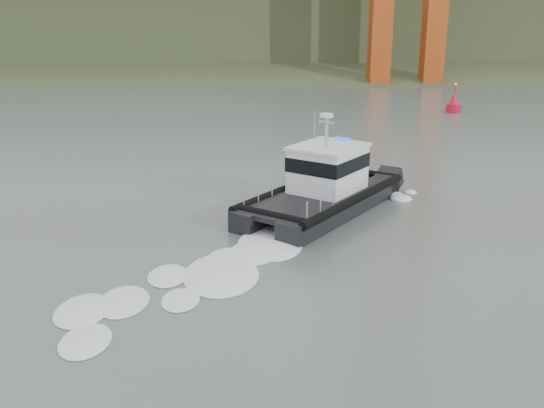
{
  "coord_description": "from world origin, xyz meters",
  "views": [
    {
      "loc": [
        -2.21,
        -16.81,
        10.17
      ],
      "look_at": [
        -1.07,
        8.09,
        2.4
      ],
      "focal_mm": 40.0,
      "sensor_mm": 36.0,
      "label": 1
    }
  ],
  "objects": [
    {
      "name": "ground",
      "position": [
        0.0,
        0.0,
        0.0
      ],
      "size": [
        400.0,
        400.0,
        0.0
      ],
      "primitive_type": "plane",
      "color": "#566763",
      "rests_on": "ground"
    },
    {
      "name": "headlands",
      "position": [
        0.0,
        125.5,
        7.05
      ],
      "size": [
        500.0,
        105.36,
        27.12
      ],
      "color": "#394729",
      "rests_on": "ground"
    },
    {
      "name": "nav_buoy",
      "position": [
        20.72,
        48.59,
        0.89
      ],
      "size": [
        1.63,
        1.63,
        3.4
      ],
      "color": "red",
      "rests_on": "ground"
    },
    {
      "name": "patrol_boat",
      "position": [
        2.06,
        14.56,
        1.37
      ],
      "size": [
        10.09,
        11.41,
        5.46
      ],
      "rotation": [
        0.0,
        0.0,
        -0.65
      ],
      "color": "black",
      "rests_on": "ground"
    }
  ]
}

